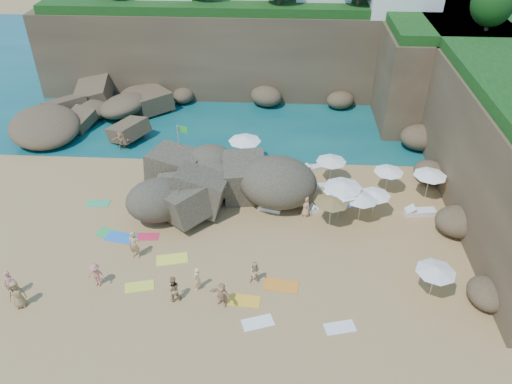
# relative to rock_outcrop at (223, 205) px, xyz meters

# --- Properties ---
(ground) EXTENTS (120.00, 120.00, 0.00)m
(ground) POSITION_rel_rock_outcrop_xyz_m (0.34, -4.17, 0.00)
(ground) COLOR tan
(ground) RESTS_ON ground
(seawater) EXTENTS (120.00, 120.00, 0.00)m
(seawater) POSITION_rel_rock_outcrop_xyz_m (0.34, 25.83, 0.00)
(seawater) COLOR #0C4751
(seawater) RESTS_ON ground
(cliff_back) EXTENTS (44.00, 8.00, 8.00)m
(cliff_back) POSITION_rel_rock_outcrop_xyz_m (2.34, 20.83, 4.00)
(cliff_back) COLOR brown
(cliff_back) RESTS_ON ground
(cliff_right) EXTENTS (8.00, 30.00, 8.00)m
(cliff_right) POSITION_rel_rock_outcrop_xyz_m (19.34, 3.83, 4.00)
(cliff_right) COLOR brown
(cliff_right) RESTS_ON ground
(cliff_corner) EXTENTS (10.00, 12.00, 8.00)m
(cliff_corner) POSITION_rel_rock_outcrop_xyz_m (17.34, 15.83, 4.00)
(cliff_corner) COLOR brown
(cliff_corner) RESTS_ON ground
(rock_promontory) EXTENTS (12.00, 7.00, 2.00)m
(rock_promontory) POSITION_rel_rock_outcrop_xyz_m (-10.66, 11.83, 0.00)
(rock_promontory) COLOR brown
(rock_promontory) RESTS_ON ground
(marina_masts) EXTENTS (3.10, 0.10, 6.00)m
(marina_masts) POSITION_rel_rock_outcrop_xyz_m (-16.16, 25.83, 3.00)
(marina_masts) COLOR white
(marina_masts) RESTS_ON ground
(rock_outcrop) EXTENTS (9.15, 7.16, 3.47)m
(rock_outcrop) POSITION_rel_rock_outcrop_xyz_m (0.00, 0.00, 0.00)
(rock_outcrop) COLOR brown
(rock_outcrop) RESTS_ON ground
(flag_pole) EXTENTS (0.80, 0.31, 4.22)m
(flag_pole) POSITION_rel_rock_outcrop_xyz_m (-3.40, 3.64, 2.69)
(flag_pole) COLOR silver
(flag_pole) RESTS_ON ground
(parasol_0) EXTENTS (2.42, 2.42, 2.29)m
(parasol_0) POSITION_rel_rock_outcrop_xyz_m (7.93, -0.68, 2.10)
(parasol_0) COLOR silver
(parasol_0) RESTS_ON ground
(parasol_1) EXTENTS (2.51, 2.51, 2.38)m
(parasol_1) POSITION_rel_rock_outcrop_xyz_m (1.10, 5.60, 2.18)
(parasol_1) COLOR silver
(parasol_1) RESTS_ON ground
(parasol_2) EXTENTS (2.09, 2.09, 1.98)m
(parasol_2) POSITION_rel_rock_outcrop_xyz_m (11.48, 2.33, 1.81)
(parasol_2) COLOR silver
(parasol_2) RESTS_ON ground
(parasol_3) EXTENTS (2.21, 2.21, 2.09)m
(parasol_3) POSITION_rel_rock_outcrop_xyz_m (7.52, 3.36, 1.92)
(parasol_3) COLOR silver
(parasol_3) RESTS_ON ground
(parasol_4) EXTENTS (2.18, 2.18, 2.06)m
(parasol_4) POSITION_rel_rock_outcrop_xyz_m (9.15, -1.18, 1.89)
(parasol_4) COLOR silver
(parasol_4) RESTS_ON ground
(parasol_5) EXTENTS (2.32, 2.32, 2.19)m
(parasol_5) POSITION_rel_rock_outcrop_xyz_m (-0.55, 0.20, 2.01)
(parasol_5) COLOR silver
(parasol_5) RESTS_ON ground
(parasol_6) EXTENTS (2.27, 2.27, 2.14)m
(parasol_6) POSITION_rel_rock_outcrop_xyz_m (7.19, -1.76, 1.97)
(parasol_6) COLOR silver
(parasol_6) RESTS_ON ground
(parasol_7) EXTENTS (2.06, 2.06, 1.95)m
(parasol_7) POSITION_rel_rock_outcrop_xyz_m (10.12, -0.58, 1.79)
(parasol_7) COLOR silver
(parasol_7) RESTS_ON ground
(parasol_8) EXTENTS (2.29, 2.29, 2.16)m
(parasol_8) POSITION_rel_rock_outcrop_xyz_m (14.18, 1.75, 1.99)
(parasol_8) COLOR silver
(parasol_8) RESTS_ON ground
(parasol_9) EXTENTS (2.55, 2.55, 2.41)m
(parasol_9) POSITION_rel_rock_outcrop_xyz_m (8.02, -0.35, 2.22)
(parasol_9) COLOR silver
(parasol_9) RESTS_ON ground
(parasol_10) EXTENTS (1.98, 1.98, 1.87)m
(parasol_10) POSITION_rel_rock_outcrop_xyz_m (7.76, -1.16, 1.72)
(parasol_10) COLOR silver
(parasol_10) RESTS_ON ground
(parasol_11) EXTENTS (2.18, 2.18, 2.06)m
(parasol_11) POSITION_rel_rock_outcrop_xyz_m (12.34, -7.71, 1.89)
(parasol_11) COLOR silver
(parasol_11) RESTS_ON ground
(lounger_0) EXTENTS (1.90, 1.40, 0.28)m
(lounger_0) POSITION_rel_rock_outcrop_xyz_m (6.39, 4.94, 0.14)
(lounger_0) COLOR silver
(lounger_0) RESTS_ON ground
(lounger_1) EXTENTS (1.61, 0.55, 0.25)m
(lounger_1) POSITION_rel_rock_outcrop_xyz_m (4.40, 4.10, 0.13)
(lounger_1) COLOR white
(lounger_1) RESTS_ON ground
(lounger_2) EXTENTS (2.13, 0.95, 0.32)m
(lounger_2) POSITION_rel_rock_outcrop_xyz_m (13.39, -0.27, 0.16)
(lounger_2) COLOR white
(lounger_2) RESTS_ON ground
(lounger_3) EXTENTS (1.65, 0.87, 0.24)m
(lounger_3) POSITION_rel_rock_outcrop_xyz_m (3.21, -0.40, 0.12)
(lounger_3) COLOR white
(lounger_3) RESTS_ON ground
(lounger_4) EXTENTS (1.76, 0.90, 0.26)m
(lounger_4) POSITION_rel_rock_outcrop_xyz_m (6.89, 2.51, 0.13)
(lounger_4) COLOR silver
(lounger_4) RESTS_ON ground
(lounger_5) EXTENTS (1.71, 1.21, 0.26)m
(lounger_5) POSITION_rel_rock_outcrop_xyz_m (6.56, -0.17, 0.13)
(lounger_5) COLOR white
(lounger_5) RESTS_ON ground
(towel_2) EXTENTS (1.85, 1.03, 0.03)m
(towel_2) POSITION_rel_rock_outcrop_xyz_m (2.09, -8.76, 0.02)
(towel_2) COLOR yellow
(towel_2) RESTS_ON ground
(towel_3) EXTENTS (2.11, 1.49, 0.03)m
(towel_3) POSITION_rel_rock_outcrop_xyz_m (-6.83, -3.58, 0.02)
(towel_3) COLOR green
(towel_3) RESTS_ON ground
(towel_4) EXTENTS (1.77, 1.17, 0.03)m
(towel_4) POSITION_rel_rock_outcrop_xyz_m (-3.88, -8.02, 0.01)
(towel_4) COLOR yellow
(towel_4) RESTS_ON ground
(towel_5) EXTENTS (1.81, 1.31, 0.03)m
(towel_5) POSITION_rel_rock_outcrop_xyz_m (2.93, -10.24, 0.01)
(towel_5) COLOR white
(towel_5) RESTS_ON ground
(towel_7) EXTENTS (1.53, 0.84, 0.03)m
(towel_7) POSITION_rel_rock_outcrop_xyz_m (-4.49, -3.67, 0.01)
(towel_7) COLOR #E9294A
(towel_7) RESTS_ON ground
(towel_8) EXTENTS (2.08, 1.29, 0.03)m
(towel_8) POSITION_rel_rock_outcrop_xyz_m (-6.11, -3.85, 0.02)
(towel_8) COLOR blue
(towel_8) RESTS_ON ground
(towel_10) EXTENTS (2.08, 1.27, 0.03)m
(towel_10) POSITION_rel_rock_outcrop_xyz_m (4.11, -7.50, 0.02)
(towel_10) COLOR orange
(towel_10) RESTS_ON ground
(towel_11) EXTENTS (1.63, 0.86, 0.03)m
(towel_11) POSITION_rel_rock_outcrop_xyz_m (-8.73, -0.31, 0.01)
(towel_11) COLOR #31AC67
(towel_11) RESTS_ON ground
(towel_12) EXTENTS (2.02, 1.33, 0.03)m
(towel_12) POSITION_rel_rock_outcrop_xyz_m (-2.47, -5.66, 0.02)
(towel_12) COLOR #EEF741
(towel_12) RESTS_ON ground
(towel_13) EXTENTS (1.73, 1.15, 0.03)m
(towel_13) POSITION_rel_rock_outcrop_xyz_m (7.19, -10.33, 0.01)
(towel_13) COLOR white
(towel_13) RESTS_ON ground
(person_stand_0) EXTENTS (0.66, 0.47, 1.69)m
(person_stand_0) POSITION_rel_rock_outcrop_xyz_m (-10.66, -9.01, 0.85)
(person_stand_0) COLOR tan
(person_stand_0) RESTS_ON ground
(person_stand_1) EXTENTS (0.95, 0.84, 1.64)m
(person_stand_1) POSITION_rel_rock_outcrop_xyz_m (-1.72, -8.86, 0.82)
(person_stand_1) COLOR #A57D52
(person_stand_1) RESTS_ON ground
(person_stand_2) EXTENTS (1.08, 0.96, 1.60)m
(person_stand_2) POSITION_rel_rock_outcrop_xyz_m (-1.75, 2.81, 0.80)
(person_stand_2) COLOR #E4AE81
(person_stand_2) RESTS_ON ground
(person_stand_3) EXTENTS (0.47, 1.12, 1.91)m
(person_stand_3) POSITION_rel_rock_outcrop_xyz_m (7.96, -0.01, 0.96)
(person_stand_3) COLOR olive
(person_stand_3) RESTS_ON ground
(person_stand_4) EXTENTS (0.81, 0.87, 1.59)m
(person_stand_4) POSITION_rel_rock_outcrop_xyz_m (5.62, -0.86, 0.79)
(person_stand_4) COLOR tan
(person_stand_4) RESTS_ON ground
(person_stand_5) EXTENTS (1.54, 0.53, 1.63)m
(person_stand_5) POSITION_rel_rock_outcrop_xyz_m (-9.12, 7.32, 0.82)
(person_stand_5) COLOR tan
(person_stand_5) RESTS_ON ground
(person_stand_6) EXTENTS (0.57, 0.66, 1.54)m
(person_stand_6) POSITION_rel_rock_outcrop_xyz_m (-0.56, -7.99, 0.77)
(person_stand_6) COLOR #F9D08D
(person_stand_6) RESTS_ON ground
(person_lie_0) EXTENTS (1.06, 1.58, 0.41)m
(person_lie_0) POSITION_rel_rock_outcrop_xyz_m (-6.23, -8.03, 0.20)
(person_lie_0) COLOR #CB7465
(person_lie_0) RESTS_ON ground
(person_lie_2) EXTENTS (1.50, 1.96, 0.47)m
(person_lie_2) POSITION_rel_rock_outcrop_xyz_m (-9.89, -9.79, 0.23)
(person_lie_2) COLOR #95794A
(person_lie_2) RESTS_ON ground
(person_lie_3) EXTENTS (1.90, 1.94, 0.39)m
(person_lie_3) POSITION_rel_rock_outcrop_xyz_m (0.94, -9.08, 0.20)
(person_lie_3) COLOR tan
(person_lie_3) RESTS_ON ground
(person_lie_4) EXTENTS (0.83, 1.91, 0.44)m
(person_lie_4) POSITION_rel_rock_outcrop_xyz_m (-4.67, -5.57, 0.22)
(person_lie_4) COLOR tan
(person_lie_4) RESTS_ON ground
(person_lie_5) EXTENTS (0.78, 1.47, 0.54)m
(person_lie_5) POSITION_rel_rock_outcrop_xyz_m (2.65, -7.30, 0.27)
(person_lie_5) COLOR #DAB67B
(person_lie_5) RESTS_ON ground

